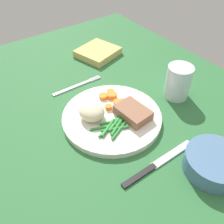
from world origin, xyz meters
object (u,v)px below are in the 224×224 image
(dinner_plate, at_px, (112,117))
(water_glass, at_px, (178,84))
(knife, at_px, (157,164))
(salad_bowl, at_px, (214,162))
(meat_portion, at_px, (133,112))
(fork, at_px, (77,86))
(napkin, at_px, (98,52))

(dinner_plate, height_order, water_glass, water_glass)
(knife, height_order, salad_bowl, salad_bowl)
(meat_portion, xyz_separation_m, fork, (-0.22, -0.04, -0.03))
(dinner_plate, relative_size, water_glass, 2.67)
(meat_portion, relative_size, water_glass, 0.91)
(fork, relative_size, water_glass, 1.70)
(dinner_plate, xyz_separation_m, water_glass, (0.03, 0.21, 0.03))
(fork, distance_m, napkin, 0.20)
(fork, height_order, knife, knife)
(knife, distance_m, napkin, 0.51)
(water_glass, xyz_separation_m, napkin, (-0.33, -0.06, -0.03))
(fork, xyz_separation_m, water_glass, (0.21, 0.21, 0.04))
(fork, xyz_separation_m, salad_bowl, (0.44, 0.09, 0.02))
(meat_portion, xyz_separation_m, napkin, (-0.34, 0.11, -0.02))
(knife, xyz_separation_m, napkin, (-0.48, 0.16, 0.01))
(meat_portion, bearing_deg, water_glass, 92.69)
(fork, xyz_separation_m, knife, (0.36, -0.00, -0.00))
(salad_bowl, bearing_deg, knife, -130.82)
(meat_portion, distance_m, napkin, 0.36)
(water_glass, bearing_deg, salad_bowl, -28.69)
(napkin, bearing_deg, fork, -52.10)
(dinner_plate, xyz_separation_m, meat_portion, (0.04, 0.04, 0.02))
(fork, height_order, salad_bowl, salad_bowl)
(dinner_plate, bearing_deg, knife, -0.92)
(meat_portion, bearing_deg, fork, -168.62)
(dinner_plate, height_order, fork, dinner_plate)
(water_glass, bearing_deg, fork, -134.25)
(meat_portion, height_order, salad_bowl, salad_bowl)
(salad_bowl, bearing_deg, meat_portion, -168.11)
(fork, bearing_deg, napkin, 130.05)
(knife, bearing_deg, fork, -177.79)
(dinner_plate, xyz_separation_m, knife, (0.18, -0.00, -0.01))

